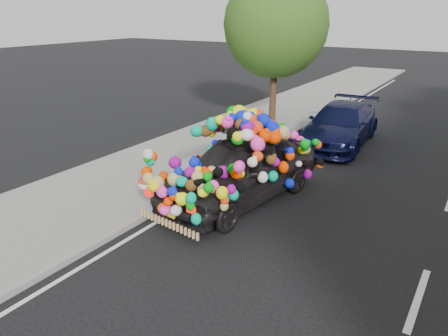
% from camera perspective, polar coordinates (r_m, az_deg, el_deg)
% --- Properties ---
extents(ground, '(100.00, 100.00, 0.00)m').
position_cam_1_polar(ground, '(9.31, 1.45, -9.69)').
color(ground, black).
rests_on(ground, ground).
extents(sidewalk, '(4.00, 60.00, 0.12)m').
position_cam_1_polar(sidewalk, '(11.82, -16.83, -3.53)').
color(sidewalk, gray).
rests_on(sidewalk, ground).
extents(kerb, '(0.15, 60.00, 0.13)m').
position_cam_1_polar(kerb, '(10.52, -9.69, -5.88)').
color(kerb, gray).
rests_on(kerb, ground).
extents(lane_markings, '(6.00, 50.00, 0.01)m').
position_cam_1_polar(lane_markings, '(8.37, 24.00, -15.34)').
color(lane_markings, silver).
rests_on(lane_markings, ground).
extents(tree_near_sidewalk, '(4.20, 4.20, 6.13)m').
position_cam_1_polar(tree_near_sidewalk, '(18.27, 6.76, 18.07)').
color(tree_near_sidewalk, '#332114').
rests_on(tree_near_sidewalk, ground).
extents(plush_art_car, '(3.04, 5.34, 2.30)m').
position_cam_1_polar(plush_art_car, '(10.88, 2.19, 1.69)').
color(plush_art_car, black).
rests_on(plush_art_car, ground).
extents(navy_sedan, '(2.29, 5.06, 1.44)m').
position_cam_1_polar(navy_sedan, '(16.23, 14.93, 5.49)').
color(navy_sedan, black).
rests_on(navy_sedan, ground).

